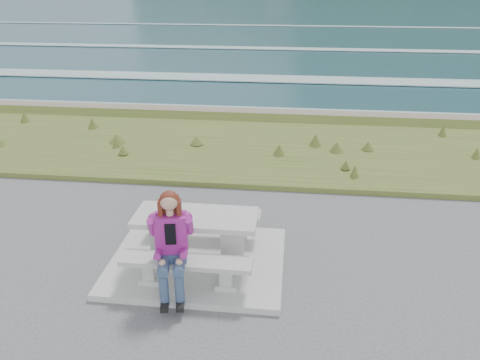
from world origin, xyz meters
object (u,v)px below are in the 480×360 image
object	(u,v)px
bench_landward	(186,266)
seated_woman	(172,259)
bench_seaward	(205,216)
picnic_table	(196,225)

from	to	relation	value
bench_landward	seated_woman	bearing A→B (deg)	-138.72
bench_seaward	seated_woman	distance (m)	1.55
picnic_table	bench_landward	distance (m)	0.74
bench_seaward	seated_woman	xyz separation A→B (m)	(-0.15, -1.54, 0.18)
seated_woman	bench_landward	bearing A→B (deg)	31.10
picnic_table	bench_landward	size ratio (longest dim) A/B	1.00
picnic_table	bench_seaward	bearing A→B (deg)	90.00
bench_landward	seated_woman	distance (m)	0.27
picnic_table	seated_woman	bearing A→B (deg)	-100.48
bench_landward	seated_woman	xyz separation A→B (m)	(-0.15, -0.14, 0.18)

